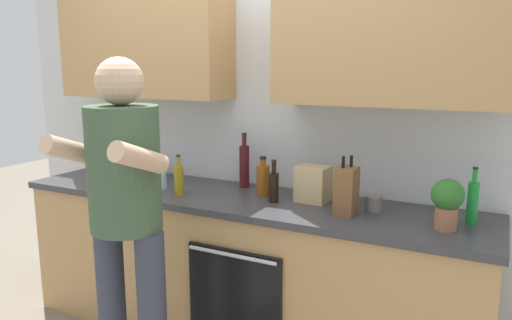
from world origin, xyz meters
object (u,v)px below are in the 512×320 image
bottle_wine (244,165)px  mixing_bowl (140,173)px  bottle_syrup (263,179)px  cup_stoneware (374,203)px  bottle_hotsauce (99,157)px  bottle_soy (274,186)px  person_standing (125,205)px  bottle_water (162,176)px  grocery_bag_bread (313,184)px  bottle_soda (473,202)px  potted_herb (447,201)px  bottle_oil (179,179)px  knife_block (346,191)px

bottle_wine → mixing_bowl: bottle_wine is taller
bottle_syrup → cup_stoneware: 0.66m
bottle_hotsauce → bottle_soy: (1.46, -0.15, -0.02)m
person_standing → bottle_soy: (0.45, 0.71, -0.01)m
bottle_water → grocery_bag_bread: (0.94, 0.16, 0.02)m
person_standing → grocery_bag_bread: (0.64, 0.82, -0.00)m
bottle_soy → cup_stoneware: bearing=9.3°
bottle_soda → bottle_syrup: bearing=179.3°
potted_herb → bottle_syrup: bearing=171.3°
cup_stoneware → bottle_oil: bearing=-169.3°
bottle_soda → bottle_wine: bottle_wine is taller
bottle_hotsauce → bottle_soy: bearing=-5.7°
person_standing → potted_herb: bearing=25.7°
potted_herb → grocery_bag_bread: bearing=166.8°
bottle_syrup → bottle_wine: bottle_wine is taller
bottle_hotsauce → mixing_bowl: (0.41, -0.05, -0.07)m
bottle_water → potted_herb: bearing=-0.4°
mixing_bowl → bottle_wine: bearing=10.2°
knife_block → bottle_water: bearing=-179.4°
bottle_wine → grocery_bag_bread: 0.51m
grocery_bag_bread → bottle_hotsauce: bearing=178.9°
bottle_soy → bottle_soda: bearing=5.0°
bottle_water → potted_herb: potted_herb is taller
bottle_water → bottle_wine: size_ratio=0.58×
bottle_soda → potted_herb: bottle_soda is taller
bottle_water → mixing_bowl: size_ratio=0.75×
bottle_soy → potted_herb: bearing=-3.4°
bottle_water → bottle_soy: (0.74, 0.04, 0.01)m
bottle_wine → bottle_oil: size_ratio=1.42×
knife_block → bottle_soda: bearing=11.5°
bottle_soy → bottle_hotsauce: bearing=174.3°
bottle_hotsauce → cup_stoneware: 2.01m
knife_block → bottle_hotsauce: bearing=174.6°
bottle_wine → bottle_syrup: bearing=-32.7°
bottle_soda → bottle_oil: bearing=-172.4°
bottle_soy → person_standing: bearing=-122.2°
bottle_water → bottle_hotsauce: size_ratio=0.79×
cup_stoneware → knife_block: size_ratio=0.29×
bottle_soy → mixing_bowl: bottle_soy is taller
bottle_oil → bottle_soy: bearing=12.1°
mixing_bowl → grocery_bag_bread: (1.24, 0.02, 0.06)m
bottle_water → bottle_hotsauce: (-0.72, 0.19, 0.03)m
bottle_wine → grocery_bag_bread: size_ratio=1.71×
cup_stoneware → knife_block: knife_block is taller
bottle_wine → person_standing: bearing=-98.2°
bottle_hotsauce → bottle_oil: bottle_hotsauce is taller
bottle_syrup → bottle_soy: 0.16m
bottle_soy → potted_herb: potted_herb is taller
knife_block → mixing_bowl: bearing=175.1°
knife_block → grocery_bag_bread: (-0.24, 0.15, -0.02)m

